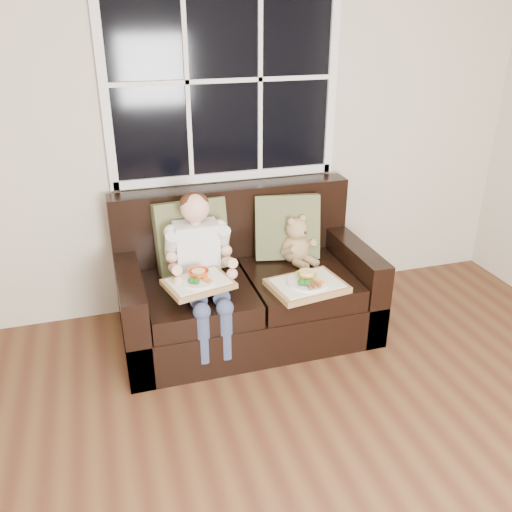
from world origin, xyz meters
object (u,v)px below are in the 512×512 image
object	(u,v)px
tray_left	(198,282)
tray_right	(307,284)
child	(200,257)
loveseat	(244,289)
teddy_bear	(296,243)

from	to	relation	value
tray_left	tray_right	world-z (taller)	tray_left
child	tray_left	distance (m)	0.20
loveseat	child	world-z (taller)	child
teddy_bear	tray_right	bearing A→B (deg)	-121.31
child	tray_right	size ratio (longest dim) A/B	1.80
child	tray_left	size ratio (longest dim) A/B	2.04
loveseat	tray_left	distance (m)	0.54
tray_left	teddy_bear	bearing A→B (deg)	10.24
loveseat	teddy_bear	bearing A→B (deg)	7.22
child	tray_right	xyz separation A→B (m)	(0.64, -0.23, -0.17)
loveseat	tray_right	world-z (taller)	loveseat
tray_right	child	bearing A→B (deg)	151.68
loveseat	tray_left	bearing A→B (deg)	-141.53
teddy_bear	tray_right	distance (m)	0.43
child	teddy_bear	size ratio (longest dim) A/B	2.60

